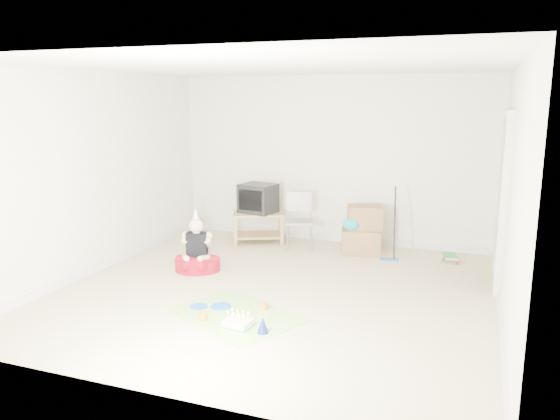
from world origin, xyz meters
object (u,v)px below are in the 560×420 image
(tv_stand, at_px, (258,225))
(folding_chair, at_px, (299,222))
(birthday_cake, at_px, (238,323))
(cardboard_boxes, at_px, (362,230))
(seated_woman, at_px, (197,257))
(crt_tv, at_px, (258,198))

(tv_stand, relative_size, folding_chair, 1.03)
(tv_stand, xyz_separation_m, birthday_cake, (1.06, -3.10, -0.25))
(folding_chair, height_order, cardboard_boxes, folding_chair)
(seated_woman, bearing_deg, crt_tv, 82.63)
(folding_chair, relative_size, cardboard_boxes, 1.24)
(cardboard_boxes, distance_m, birthday_cake, 3.15)
(folding_chair, height_order, seated_woman, folding_chair)
(tv_stand, distance_m, folding_chair, 0.76)
(crt_tv, bearing_deg, tv_stand, -51.36)
(cardboard_boxes, xyz_separation_m, seated_woman, (-1.87, -1.59, -0.15))
(crt_tv, distance_m, folding_chair, 0.80)
(tv_stand, xyz_separation_m, folding_chair, (0.73, -0.15, 0.14))
(folding_chair, distance_m, seated_woman, 1.76)
(cardboard_boxes, relative_size, birthday_cake, 2.42)
(crt_tv, distance_m, cardboard_boxes, 1.70)
(tv_stand, height_order, seated_woman, seated_woman)
(birthday_cake, bearing_deg, folding_chair, 96.30)
(seated_woman, height_order, birthday_cake, seated_woman)
(folding_chair, xyz_separation_m, birthday_cake, (0.33, -2.95, -0.39))
(crt_tv, relative_size, folding_chair, 0.59)
(tv_stand, relative_size, birthday_cake, 3.10)
(tv_stand, distance_m, birthday_cake, 3.29)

